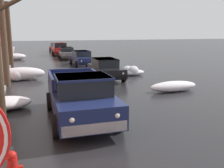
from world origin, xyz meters
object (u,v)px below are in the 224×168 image
at_px(pickup_truck_darkblue_approaching_near_lane, 80,96).
at_px(sedan_maroon_at_far_intersection, 57,47).
at_px(bare_tree_mid_block, 2,26).
at_px(sedan_grey_parked_far_down_block, 67,53).
at_px(bare_tree_far_down_block, 7,31).
at_px(sedan_darkblue_parked_kerbside_mid, 82,58).
at_px(sedan_black_parked_kerbside_close, 105,68).
at_px(suv_red_queued_behind_truck, 60,48).
at_px(fire_hydrant, 13,166).

relative_size(pickup_truck_darkblue_approaching_near_lane, sedan_maroon_at_far_intersection, 1.28).
xyz_separation_m(bare_tree_mid_block, sedan_maroon_at_far_intersection, (6.55, 26.11, -2.76)).
height_order(pickup_truck_darkblue_approaching_near_lane, sedan_grey_parked_far_down_block, pickup_truck_darkblue_approaching_near_lane).
height_order(bare_tree_far_down_block, sedan_darkblue_parked_kerbside_mid, bare_tree_far_down_block).
xyz_separation_m(sedan_black_parked_kerbside_close, sedan_grey_parked_far_down_block, (-0.16, 14.18, -0.00)).
distance_m(pickup_truck_darkblue_approaching_near_lane, suv_red_queued_behind_truck, 27.43).
distance_m(sedan_grey_parked_far_down_block, suv_red_queued_behind_truck, 5.48).
bearing_deg(sedan_black_parked_kerbside_close, sedan_maroon_at_far_intersection, 89.46).
bearing_deg(sedan_grey_parked_far_down_block, bare_tree_mid_block, -112.88).
bearing_deg(fire_hydrant, bare_tree_far_down_block, 91.72).
bearing_deg(fire_hydrant, sedan_grey_parked_far_down_block, 77.40).
relative_size(suv_red_queued_behind_truck, fire_hydrant, 6.54).
distance_m(bare_tree_mid_block, fire_hydrant, 11.06).
bearing_deg(sedan_darkblue_parked_kerbside_mid, fire_hydrant, -107.63).
height_order(suv_red_queued_behind_truck, fire_hydrant, suv_red_queued_behind_truck).
bearing_deg(sedan_darkblue_parked_kerbside_mid, bare_tree_mid_block, -128.50).
height_order(bare_tree_mid_block, sedan_maroon_at_far_intersection, bare_tree_mid_block).
bearing_deg(suv_red_queued_behind_truck, bare_tree_mid_block, -107.04).
bearing_deg(sedan_black_parked_kerbside_close, suv_red_queued_behind_truck, 90.47).
bearing_deg(bare_tree_mid_block, suv_red_queued_behind_truck, 72.96).
bearing_deg(bare_tree_mid_block, sedan_maroon_at_far_intersection, 75.92).
bearing_deg(sedan_darkblue_parked_kerbside_mid, pickup_truck_darkblue_approaching_near_lane, -103.49).
xyz_separation_m(sedan_darkblue_parked_kerbside_mid, sedan_maroon_at_far_intersection, (0.06, 17.96, -0.00)).
height_order(bare_tree_far_down_block, sedan_maroon_at_far_intersection, bare_tree_far_down_block).
bearing_deg(sedan_maroon_at_far_intersection, bare_tree_far_down_block, -112.48).
relative_size(pickup_truck_darkblue_approaching_near_lane, sedan_darkblue_parked_kerbside_mid, 1.18).
height_order(bare_tree_mid_block, suv_red_queued_behind_truck, bare_tree_mid_block).
xyz_separation_m(bare_tree_far_down_block, sedan_grey_parked_far_down_block, (6.24, 4.52, -2.59)).
distance_m(sedan_darkblue_parked_kerbside_mid, sedan_grey_parked_far_down_block, 6.43).
relative_size(sedan_darkblue_parked_kerbside_mid, suv_red_queued_behind_truck, 0.95).
xyz_separation_m(pickup_truck_darkblue_approaching_near_lane, sedan_grey_parked_far_down_block, (3.34, 21.75, -0.13)).
xyz_separation_m(sedan_maroon_at_far_intersection, fire_hydrant, (-6.02, -36.70, -0.39)).
relative_size(pickup_truck_darkblue_approaching_near_lane, sedan_black_parked_kerbside_close, 1.23).
height_order(sedan_maroon_at_far_intersection, fire_hydrant, sedan_maroon_at_far_intersection).
bearing_deg(sedan_darkblue_parked_kerbside_mid, suv_red_queued_behind_truck, 91.63).
bearing_deg(bare_tree_mid_block, sedan_grey_parked_far_down_block, 67.12).
bearing_deg(suv_red_queued_behind_truck, sedan_maroon_at_far_intersection, 86.21).
relative_size(sedan_black_parked_kerbside_close, sedan_darkblue_parked_kerbside_mid, 0.96).
bearing_deg(sedan_maroon_at_far_intersection, sedan_black_parked_kerbside_close, -90.54).
distance_m(pickup_truck_darkblue_approaching_near_lane, fire_hydrant, 4.15).
bearing_deg(sedan_maroon_at_far_intersection, bare_tree_mid_block, -104.08).
bearing_deg(sedan_grey_parked_far_down_block, fire_hydrant, -102.60).
relative_size(sedan_darkblue_parked_kerbside_mid, fire_hydrant, 6.18).
height_order(bare_tree_mid_block, sedan_darkblue_parked_kerbside_mid, bare_tree_mid_block).
bearing_deg(pickup_truck_darkblue_approaching_near_lane, sedan_grey_parked_far_down_block, 81.26).
distance_m(sedan_black_parked_kerbside_close, sedan_darkblue_parked_kerbside_mid, 7.76).
height_order(bare_tree_mid_block, sedan_grey_parked_far_down_block, bare_tree_mid_block).
bearing_deg(sedan_darkblue_parked_kerbside_mid, sedan_black_parked_kerbside_close, -91.31).
xyz_separation_m(pickup_truck_darkblue_approaching_near_lane, fire_hydrant, (-2.28, -3.42, -0.53)).
relative_size(suv_red_queued_behind_truck, sedan_maroon_at_far_intersection, 1.14).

